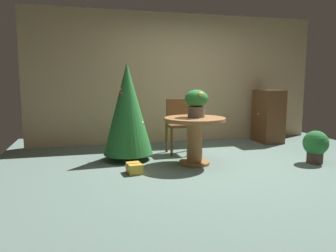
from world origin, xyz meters
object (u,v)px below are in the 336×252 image
flower_vase (196,102)px  potted_plant (316,145)px  round_dining_table (195,132)px  holiday_tree (128,109)px  wooden_cabinet (268,116)px  gift_box_gold (134,168)px  wooden_chair_far (179,122)px

flower_vase → potted_plant: 1.96m
round_dining_table → holiday_tree: 1.13m
wooden_cabinet → round_dining_table: bearing=-147.7°
holiday_tree → gift_box_gold: bearing=-92.0°
wooden_chair_far → holiday_tree: holiday_tree is taller
wooden_cabinet → potted_plant: wooden_cabinet is taller
wooden_chair_far → potted_plant: wooden_chair_far is taller
wooden_cabinet → gift_box_gold: bearing=-152.6°
flower_vase → gift_box_gold: flower_vase is taller
holiday_tree → potted_plant: (2.75, -0.97, -0.54)m
flower_vase → round_dining_table: bearing=-132.7°
flower_vase → holiday_tree: holiday_tree is taller
holiday_tree → wooden_cabinet: bearing=14.1°
flower_vase → potted_plant: size_ratio=0.82×
round_dining_table → potted_plant: size_ratio=1.82×
round_dining_table → wooden_chair_far: wooden_chair_far is taller
wooden_cabinet → holiday_tree: bearing=-165.9°
round_dining_table → potted_plant: (1.82, -0.42, -0.21)m
wooden_chair_far → gift_box_gold: 1.52m
potted_plant → flower_vase: bearing=165.5°
wooden_cabinet → wooden_chair_far: bearing=-166.6°
flower_vase → potted_plant: bearing=-14.5°
round_dining_table → potted_plant: 1.88m
holiday_tree → wooden_cabinet: size_ratio=1.44×
flower_vase → potted_plant: (1.78, -0.46, -0.67)m
round_dining_table → holiday_tree: holiday_tree is taller
holiday_tree → wooden_cabinet: (2.99, 0.75, -0.28)m
wooden_chair_far → potted_plant: (1.82, -1.24, -0.27)m
wooden_chair_far → potted_plant: 2.21m
round_dining_table → potted_plant: round_dining_table is taller
wooden_chair_far → holiday_tree: 1.01m
gift_box_gold → wooden_chair_far: bearing=48.1°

